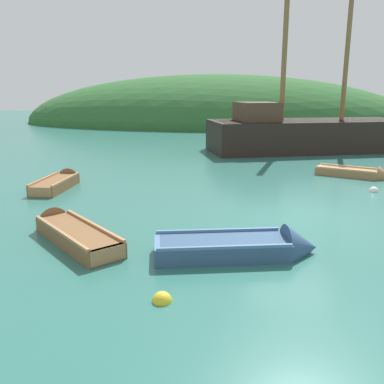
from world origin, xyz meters
TOP-DOWN VIEW (x-y plane):
  - ground_plane at (0.00, 0.00)m, footprint 120.00×120.00m
  - shore_hill at (-6.43, 33.94)m, footprint 43.27×19.09m
  - sailing_ship at (1.70, 14.10)m, footprint 14.63×7.97m
  - rowboat_outer_right at (-1.28, -3.42)m, footprint 3.90×2.03m
  - rowboat_far at (-5.80, -3.04)m, footprint 3.54×3.27m
  - rowboat_portside at (3.22, 6.23)m, footprint 3.32×2.08m
  - rowboat_center at (-8.72, 2.29)m, footprint 1.10×3.21m
  - buoy_white at (3.20, 3.51)m, footprint 0.36×0.36m
  - buoy_yellow at (-2.69, -5.83)m, footprint 0.36×0.36m

SIDE VIEW (x-z plane):
  - ground_plane at x=0.00m, z-range 0.00..0.00m
  - shore_hill at x=-6.43m, z-range -5.39..5.39m
  - buoy_white at x=3.20m, z-range -0.18..0.18m
  - buoy_yellow at x=-2.69m, z-range -0.18..0.18m
  - rowboat_portside at x=3.22m, z-range -0.35..0.56m
  - rowboat_far at x=-5.80m, z-range -0.32..0.58m
  - rowboat_center at x=-8.72m, z-range -0.32..0.59m
  - rowboat_outer_right at x=-1.28m, z-range -0.42..0.70m
  - sailing_ship at x=1.70m, z-range -4.88..6.33m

